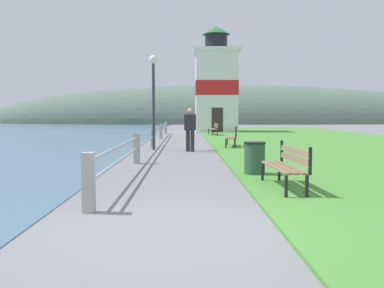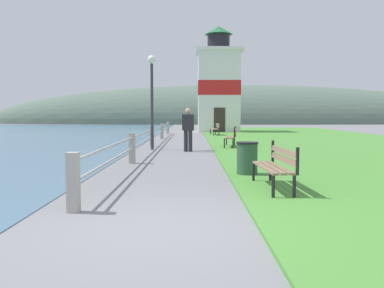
{
  "view_description": "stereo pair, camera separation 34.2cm",
  "coord_description": "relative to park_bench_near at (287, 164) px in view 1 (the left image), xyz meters",
  "views": [
    {
      "loc": [
        0.19,
        -5.54,
        1.52
      ],
      "look_at": [
        0.45,
        11.67,
        0.3
      ],
      "focal_mm": 40.0,
      "sensor_mm": 36.0,
      "label": 1
    },
    {
      "loc": [
        0.53,
        -5.54,
        1.52
      ],
      "look_at": [
        0.45,
        11.67,
        0.3
      ],
      "focal_mm": 40.0,
      "sensor_mm": 36.0,
      "label": 2
    }
  ],
  "objects": [
    {
      "name": "distant_hillside",
      "position": [
        5.81,
        58.98,
        -0.54
      ],
      "size": [
        80.0,
        16.0,
        12.0
      ],
      "color": "#566B5B",
      "rests_on": "ground_plane"
    },
    {
      "name": "lighthouse",
      "position": [
        0.54,
        27.47,
        3.27
      ],
      "size": [
        3.87,
        3.87,
        8.73
      ],
      "color": "white",
      "rests_on": "ground_plane"
    },
    {
      "name": "park_bench_near",
      "position": [
        0.0,
        0.0,
        0.0
      ],
      "size": [
        0.54,
        1.96,
        0.94
      ],
      "rotation": [
        0.0,
        0.0,
        3.18
      ],
      "color": "#846B51",
      "rests_on": "ground_plane"
    },
    {
      "name": "seawall_railing",
      "position": [
        -3.49,
        11.21,
        0.02
      ],
      "size": [
        0.18,
        26.19,
        0.93
      ],
      "color": "#A8A399",
      "rests_on": "ground_plane"
    },
    {
      "name": "park_bench_far",
      "position": [
        -0.01,
        21.12,
        -0.0
      ],
      "size": [
        0.6,
        1.88,
        0.94
      ],
      "rotation": [
        0.0,
        0.0,
        3.21
      ],
      "color": "#846B51",
      "rests_on": "ground_plane"
    },
    {
      "name": "trash_bin",
      "position": [
        -0.32,
        1.96,
        -0.12
      ],
      "size": [
        0.54,
        0.54,
        0.84
      ],
      "color": "#2D5138",
      "rests_on": "ground_plane"
    },
    {
      "name": "ground_plane",
      "position": [
        -2.19,
        -2.8,
        -0.54
      ],
      "size": [
        160.0,
        160.0,
        0.0
      ],
      "primitive_type": "plane",
      "color": "slate"
    },
    {
      "name": "person_strolling",
      "position": [
        -1.82,
        8.78,
        0.41
      ],
      "size": [
        0.48,
        0.35,
        1.75
      ],
      "rotation": [
        0.0,
        0.0,
        1.25
      ],
      "color": "#28282D",
      "rests_on": "ground_plane"
    },
    {
      "name": "lamp_post",
      "position": [
        -3.34,
        9.71,
        2.2
      ],
      "size": [
        0.36,
        0.36,
        3.96
      ],
      "color": "#333338",
      "rests_on": "ground_plane"
    },
    {
      "name": "park_bench_midway",
      "position": [
        0.11,
        10.68,
        0.0
      ],
      "size": [
        0.72,
        1.99,
        0.94
      ],
      "rotation": [
        0.0,
        0.0,
        3.01
      ],
      "color": "#846B51",
      "rests_on": "ground_plane"
    },
    {
      "name": "grass_verge",
      "position": [
        5.21,
        13.09,
        -0.51
      ],
      "size": [
        12.0,
        47.67,
        0.06
      ],
      "color": "#4C8E38",
      "rests_on": "ground_plane"
    }
  ]
}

